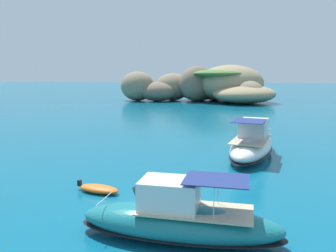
{
  "coord_description": "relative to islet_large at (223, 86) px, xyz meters",
  "views": [
    {
      "loc": [
        2.81,
        -17.5,
        7.13
      ],
      "look_at": [
        -1.6,
        17.11,
        1.71
      ],
      "focal_mm": 38.13,
      "sensor_mm": 36.0,
      "label": 1
    }
  ],
  "objects": [
    {
      "name": "dinghy_tender",
      "position": [
        -8.74,
        -65.1,
        -3.41
      ],
      "size": [
        2.87,
        1.79,
        0.58
      ],
      "color": "orange",
      "rests_on": "ground"
    },
    {
      "name": "motorboat_white",
      "position": [
        1.19,
        -54.7,
        -2.6
      ],
      "size": [
        5.72,
        10.89,
        3.27
      ],
      "color": "white",
      "rests_on": "ground"
    },
    {
      "name": "ground_plane",
      "position": [
        -4.92,
        -67.16,
        -3.64
      ],
      "size": [
        400.0,
        400.0,
        0.0
      ],
      "primitive_type": "plane",
      "color": "#0C5B7A"
    },
    {
      "name": "islet_small",
      "position": [
        -15.8,
        0.14,
        -0.57
      ],
      "size": [
        20.03,
        13.91,
        6.94
      ],
      "color": "#84755B",
      "rests_on": "ground"
    },
    {
      "name": "islet_large",
      "position": [
        0.0,
        0.0,
        0.0
      ],
      "size": [
        26.73,
        25.2,
        8.48
      ],
      "color": "#9E8966",
      "rests_on": "ground"
    },
    {
      "name": "motorboat_teal",
      "position": [
        -3.47,
        -70.39,
        -2.75
      ],
      "size": [
        9.08,
        3.54,
        2.78
      ],
      "color": "#19727A",
      "rests_on": "ground"
    }
  ]
}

